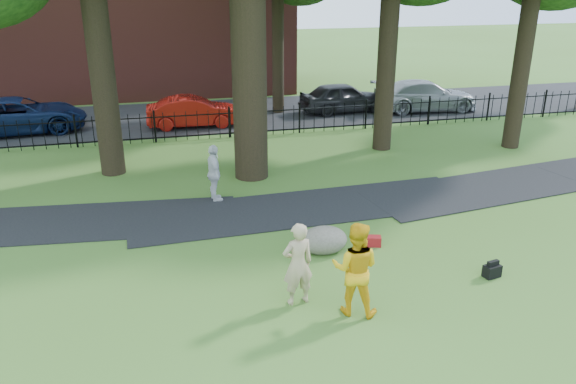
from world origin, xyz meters
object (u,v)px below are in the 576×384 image
object	(u,v)px
man	(355,269)
red_sedan	(194,112)
boulder	(324,238)
woman	(298,264)

from	to	relation	value
man	red_sedan	distance (m)	15.72
man	boulder	distance (m)	2.78
man	red_sedan	xyz separation A→B (m)	(-1.77, 15.61, -0.30)
woman	man	size ratio (longest dim) A/B	0.92
red_sedan	woman	bearing A→B (deg)	-175.82
woman	man	bearing A→B (deg)	141.43
woman	man	distance (m)	1.16
man	boulder	xyz separation A→B (m)	(0.22, 2.70, -0.63)
woman	red_sedan	size ratio (longest dim) A/B	0.44
man	boulder	bearing A→B (deg)	-67.47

